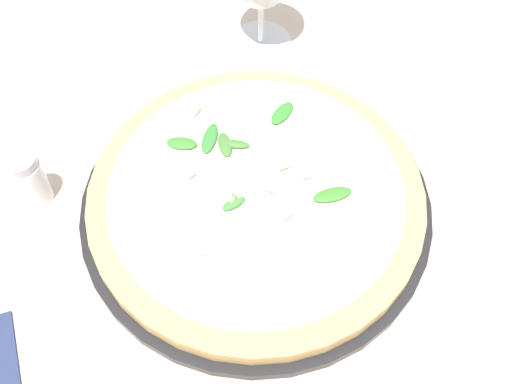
# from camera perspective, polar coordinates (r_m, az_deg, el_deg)

# --- Properties ---
(ground_plane) EXTENTS (6.00, 6.00, 0.00)m
(ground_plane) POSITION_cam_1_polar(r_m,az_deg,el_deg) (0.63, 1.45, -3.00)
(ground_plane) COLOR beige
(pizza_arugula_main) EXTENTS (0.37, 0.37, 0.05)m
(pizza_arugula_main) POSITION_cam_1_polar(r_m,az_deg,el_deg) (0.63, -0.00, -0.64)
(pizza_arugula_main) COLOR black
(pizza_arugula_main) RESTS_ON ground_plane
(shaker_pepper) EXTENTS (0.03, 0.03, 0.07)m
(shaker_pepper) POSITION_cam_1_polar(r_m,az_deg,el_deg) (0.66, -20.70, 1.18)
(shaker_pepper) COLOR silver
(shaker_pepper) RESTS_ON ground_plane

